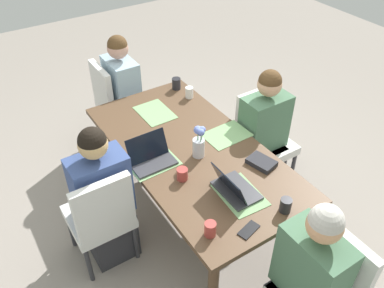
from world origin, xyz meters
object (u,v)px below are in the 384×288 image
Objects in this scene: laptop_far_right_near at (151,158)px; coffee_mug_centre_right at (176,84)px; laptop_head_left_left_far at (234,188)px; coffee_mug_near_left at (182,174)px; person_near_left_near at (262,138)px; phone_black at (249,230)px; chair_near_left_near at (262,134)px; person_head_right_left_mid at (124,98)px; dining_table at (192,156)px; coffee_mug_centre_left at (210,229)px; book_blue_cover at (261,162)px; person_head_left_left_far at (306,284)px; person_far_right_near at (104,202)px; coffee_mug_near_right at (189,92)px; chair_far_right_near at (101,215)px; chair_head_right_left_mid at (115,100)px; flower_vase at (199,142)px; coffee_mug_far_left at (286,205)px; chair_head_left_left_far at (322,288)px.

laptop_far_right_near reaches higher than coffee_mug_centre_right.
coffee_mug_near_left is (0.31, 0.22, 0.00)m from laptop_head_left_left_far.
phone_black is (-0.86, 0.87, 0.21)m from person_near_left_near.
person_head_right_left_mid is at bearing 33.93° from chair_near_left_near.
laptop_head_left_left_far is at bearing -126.19° from phone_black.
person_near_left_near is at bearing -156.47° from coffee_mug_centre_right.
coffee_mug_near_left is at bearing 135.67° from dining_table.
person_head_right_left_mid is at bearing 0.29° from dining_table.
coffee_mug_centre_left is 0.76m from book_blue_cover.
person_head_left_left_far is (-1.25, 0.72, 0.00)m from person_near_left_near.
person_far_right_near is at bearing 149.13° from person_head_right_left_mid.
coffee_mug_near_right is at bearing -18.52° from laptop_head_left_left_far.
chair_far_right_near is at bearing 91.35° from person_near_left_near.
person_near_left_near is at bearing -148.38° from chair_head_right_left_mid.
laptop_head_left_left_far is at bearing 178.48° from dining_table.
person_far_right_near reaches higher than coffee_mug_centre_left.
person_far_right_near is at bearing 61.14° from coffee_mug_near_left.
chair_near_left_near is 4.50× the size of book_blue_cover.
laptop_far_right_near is (-0.03, 1.14, 0.27)m from chair_near_left_near.
person_far_right_near is 7.97× the size of phone_black.
person_head_right_left_mid reaches higher than coffee_mug_near_right.
laptop_head_left_left_far is at bearing 164.67° from coffee_mug_centre_right.
flower_vase is (-1.42, -0.08, 0.36)m from chair_head_right_left_mid.
laptop_far_right_near is 2.96× the size of coffee_mug_centre_right.
coffee_mug_centre_left is (-0.79, -0.39, 0.25)m from person_far_right_near.
dining_table is at bearing 23.96° from book_blue_cover.
coffee_mug_far_left is (-1.71, 0.20, -0.00)m from coffee_mug_centre_right.
coffee_mug_near_right is at bearing -147.50° from person_head_right_left_mid.
person_near_left_near is 3.73× the size of laptop_far_right_near.
person_near_left_near is 3.73× the size of laptop_head_left_left_far.
chair_far_right_near is 1.50m from coffee_mug_centre_right.
person_head_left_left_far is 4.52× the size of flower_vase.
person_near_left_near is 1.48m from person_far_right_near.
chair_head_right_left_mid is 8.79× the size of coffee_mug_near_right.
flower_vase is at bearing 158.59° from coffee_mug_centre_right.
flower_vase is (-0.09, 0.74, 0.34)m from person_near_left_near.
chair_near_left_near is at bearing -88.25° from laptop_far_right_near.
coffee_mug_near_left is at bearing -118.86° from person_far_right_near.
coffee_mug_near_left is (-0.24, 0.24, 0.12)m from dining_table.
chair_head_left_left_far is (-1.31, -0.09, -0.16)m from dining_table.
coffee_mug_near_left is at bearing 150.93° from coffee_mug_centre_right.
book_blue_cover is (0.12, -0.35, -0.02)m from laptop_head_left_left_far.
coffee_mug_centre_left is (-0.51, 0.12, 0.00)m from coffee_mug_near_left.
coffee_mug_near_right is 0.68× the size of phone_black.
coffee_mug_near_right is 0.20m from coffee_mug_centre_right.
phone_black is at bearing 134.95° from chair_near_left_near.
laptop_head_left_left_far is at bearing 127.40° from chair_near_left_near.
chair_head_left_left_far is at bearing -175.99° from dining_table.
laptop_far_right_near reaches higher than coffee_mug_centre_left.
person_far_right_near is 5.97× the size of book_blue_cover.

